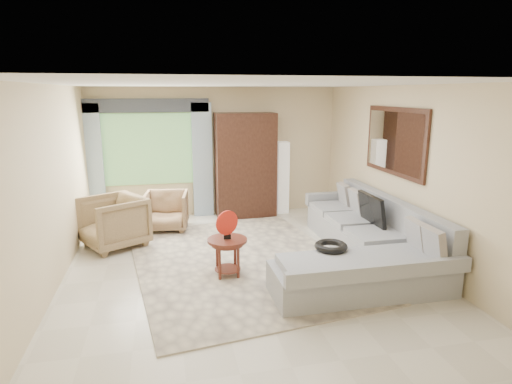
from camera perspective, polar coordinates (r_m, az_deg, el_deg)
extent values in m
plane|color=silver|center=(6.30, -1.56, -10.16)|extent=(6.00, 6.00, 0.00)
cube|color=beige|center=(6.53, -2.12, -9.23)|extent=(3.52, 4.37, 0.02)
cube|color=#9E9FA6|center=(7.28, 13.37, -5.58)|extent=(0.90, 2.40, 0.40)
cube|color=#9E9FA6|center=(5.66, 13.95, -11.20)|extent=(2.30, 0.80, 0.40)
cube|color=#9E9FA6|center=(6.98, 17.58, -2.81)|extent=(0.20, 3.20, 0.50)
cube|color=#9E9FA6|center=(8.32, 9.70, -0.84)|extent=(0.90, 0.16, 0.22)
cube|color=#9E9FA6|center=(5.18, 16.35, -10.20)|extent=(2.30, 0.10, 0.18)
cube|color=black|center=(6.87, 15.18, -2.29)|extent=(0.14, 0.74, 0.48)
torus|color=black|center=(5.68, 9.97, -7.14)|extent=(0.43, 0.43, 0.09)
cylinder|color=#512315|center=(5.88, -3.86, -6.42)|extent=(0.55, 0.55, 0.04)
cylinder|color=#512315|center=(5.98, -3.82, -8.97)|extent=(0.36, 0.36, 0.49)
cylinder|color=red|center=(5.80, -3.90, -4.11)|extent=(0.32, 0.16, 0.34)
imported|color=#92784F|center=(7.39, -18.52, -3.81)|extent=(1.26, 1.25, 0.85)
imported|color=#997253|center=(8.08, -11.88, -2.48)|extent=(0.86, 0.88, 0.71)
imported|color=#999999|center=(8.36, -17.68, -2.95)|extent=(0.57, 0.53, 0.53)
cube|color=black|center=(8.69, -1.44, 3.58)|extent=(1.20, 0.55, 2.10)
cube|color=silver|center=(8.98, 3.52, 1.93)|extent=(0.24, 0.24, 1.50)
cube|color=#669E59|center=(8.73, -14.16, 5.56)|extent=(1.80, 0.04, 1.40)
cube|color=#9EB7CC|center=(8.77, -20.96, 3.47)|extent=(0.40, 0.08, 2.30)
cube|color=#9EB7CC|center=(8.71, -7.15, 4.17)|extent=(0.40, 0.08, 2.30)
cube|color=#1E232D|center=(8.60, -14.50, 11.12)|extent=(2.40, 0.12, 0.26)
cube|color=black|center=(7.04, 18.04, 6.44)|extent=(0.04, 1.70, 1.05)
cube|color=white|center=(7.03, 17.87, 6.44)|extent=(0.02, 1.54, 0.90)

